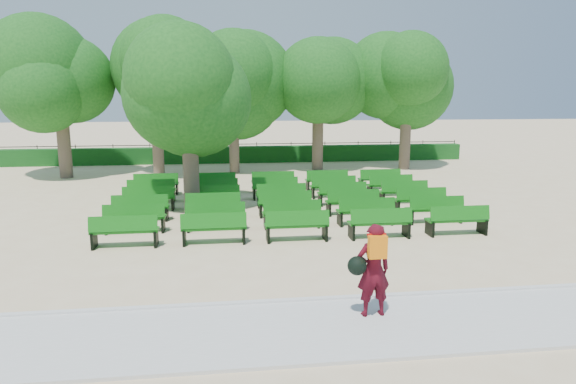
% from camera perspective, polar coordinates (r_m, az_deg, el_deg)
% --- Properties ---
extents(ground, '(120.00, 120.00, 0.00)m').
position_cam_1_polar(ground, '(15.58, -3.35, -3.36)').
color(ground, beige).
extents(paving, '(30.00, 2.20, 0.06)m').
position_cam_1_polar(paving, '(8.62, 0.42, -15.20)').
color(paving, silver).
rests_on(paving, ground).
extents(curb, '(30.00, 0.12, 0.10)m').
position_cam_1_polar(curb, '(9.65, -0.55, -12.12)').
color(curb, silver).
rests_on(curb, ground).
extents(hedge, '(26.00, 0.70, 0.90)m').
position_cam_1_polar(hedge, '(29.28, -5.38, 4.17)').
color(hedge, '#144F18').
rests_on(hedge, ground).
extents(fence, '(26.00, 0.10, 1.02)m').
position_cam_1_polar(fence, '(29.74, -5.40, 3.40)').
color(fence, black).
rests_on(fence, ground).
extents(tree_line, '(21.80, 6.80, 7.04)m').
position_cam_1_polar(tree_line, '(25.38, -5.01, 2.13)').
color(tree_line, '#1D601B').
rests_on(tree_line, ground).
extents(bench_array, '(1.68, 0.56, 1.06)m').
position_cam_1_polar(bench_array, '(16.97, -0.68, -1.87)').
color(bench_array, '#126B13').
rests_on(bench_array, ground).
extents(tree_among, '(3.94, 3.94, 5.74)m').
position_cam_1_polar(tree_among, '(16.53, -11.04, 11.05)').
color(tree_among, brown).
rests_on(tree_among, ground).
extents(person, '(0.77, 0.48, 1.62)m').
position_cam_1_polar(person, '(8.90, 9.34, -8.42)').
color(person, '#470A15').
rests_on(person, ground).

